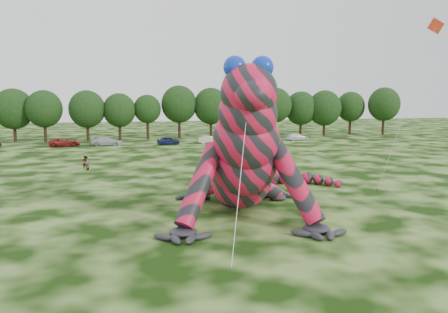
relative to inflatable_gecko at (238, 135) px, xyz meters
name	(u,v)px	position (x,y,z in m)	size (l,w,h in m)	color
ground	(180,220)	(-4.80, -2.77, -5.41)	(240.00, 240.00, 0.00)	#16330A
inflatable_gecko	(238,135)	(0.00, 0.00, 0.00)	(18.22, 21.64, 10.82)	red
flying_kite	(431,38)	(15.64, -0.53, 7.46)	(3.33, 3.47, 14.65)	red
tree_5	(14,115)	(-27.92, 55.67, -0.51)	(7.16, 6.44, 9.80)	black
tree_6	(44,116)	(-22.35, 53.92, -0.66)	(6.52, 5.86, 9.49)	black
tree_7	(87,116)	(-14.88, 54.04, -0.67)	(6.68, 6.01, 9.48)	black
tree_8	(119,117)	(-9.01, 54.22, -0.94)	(6.14, 5.53, 8.94)	black
tree_9	(148,117)	(-3.73, 54.58, -1.07)	(5.27, 4.74, 8.68)	black
tree_10	(179,112)	(2.60, 55.81, -0.16)	(7.09, 6.38, 10.50)	black
tree_11	(211,113)	(8.99, 55.43, -0.37)	(7.01, 6.31, 10.07)	black
tree_12	(241,115)	(15.22, 54.97, -0.92)	(5.99, 5.39, 8.97)	black
tree_13	(275,112)	(22.34, 54.36, -0.35)	(6.83, 6.15, 10.13)	black
tree_14	(301,113)	(28.67, 55.96, -0.71)	(6.82, 6.14, 9.40)	black
tree_15	(324,113)	(33.68, 55.00, -0.59)	(7.17, 6.45, 9.63)	black
tree_16	(350,113)	(40.65, 56.61, -0.72)	(6.26, 5.63, 9.37)	black
tree_17	(384,111)	(47.15, 53.90, -0.26)	(6.98, 6.28, 10.30)	black
car_2	(64,142)	(-18.03, 45.28, -4.71)	(2.33, 5.06, 1.41)	maroon
car_3	(107,141)	(-11.18, 44.98, -4.67)	(2.06, 5.07, 1.47)	silver
car_4	(168,141)	(-0.75, 44.71, -4.74)	(1.58, 3.92, 1.34)	navy
car_5	(210,139)	(6.60, 44.75, -4.73)	(1.45, 4.15, 1.37)	beige
car_6	(258,138)	(15.61, 44.65, -4.67)	(2.46, 5.34, 1.48)	black
car_7	(297,137)	(23.97, 46.39, -4.76)	(1.83, 4.51, 1.31)	white
spectator_0	(85,163)	(-12.74, 19.98, -4.59)	(0.60, 0.39, 1.63)	gray
spectator_3	(232,147)	(7.25, 30.75, -4.56)	(0.99, 0.41, 1.70)	gray
spectator_2	(229,150)	(6.00, 27.64, -4.61)	(1.04, 0.60, 1.60)	gray
spectator_1	(86,163)	(-12.59, 19.74, -4.62)	(0.77, 0.60, 1.58)	gray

